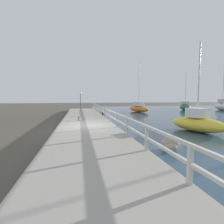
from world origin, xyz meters
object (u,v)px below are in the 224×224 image
(dock_lamp, at_px, (81,99))
(sailboat_yellow, at_px, (197,123))
(sailboat_white, at_px, (222,106))
(sailboat_green, at_px, (185,107))
(sailboat_orange, at_px, (139,108))
(mooring_bollard, at_px, (79,118))

(dock_lamp, relative_size, sailboat_yellow, 0.45)
(dock_lamp, bearing_deg, sailboat_white, 3.70)
(sailboat_white, distance_m, sailboat_green, 6.51)
(sailboat_green, distance_m, sailboat_orange, 9.29)
(mooring_bollard, distance_m, sailboat_orange, 14.26)
(sailboat_yellow, distance_m, sailboat_orange, 15.32)
(sailboat_white, height_order, sailboat_green, sailboat_white)
(dock_lamp, xyz_separation_m, sailboat_yellow, (7.34, -14.51, -1.50))
(mooring_bollard, height_order, sailboat_green, sailboat_green)
(dock_lamp, distance_m, sailboat_orange, 8.89)
(mooring_bollard, distance_m, sailboat_yellow, 8.65)
(dock_lamp, xyz_separation_m, sailboat_orange, (8.74, 0.75, -1.46))
(sailboat_white, height_order, sailboat_yellow, sailboat_white)
(sailboat_white, height_order, sailboat_orange, sailboat_white)
(mooring_bollard, relative_size, sailboat_white, 0.05)
(sailboat_yellow, height_order, sailboat_green, sailboat_green)
(sailboat_yellow, bearing_deg, sailboat_orange, 66.65)
(dock_lamp, xyz_separation_m, sailboat_white, (24.24, 1.57, -1.32))
(sailboat_orange, bearing_deg, sailboat_green, -7.21)
(dock_lamp, height_order, sailboat_yellow, sailboat_yellow)
(sailboat_yellow, distance_m, sailboat_green, 20.14)
(dock_lamp, height_order, sailboat_orange, sailboat_orange)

